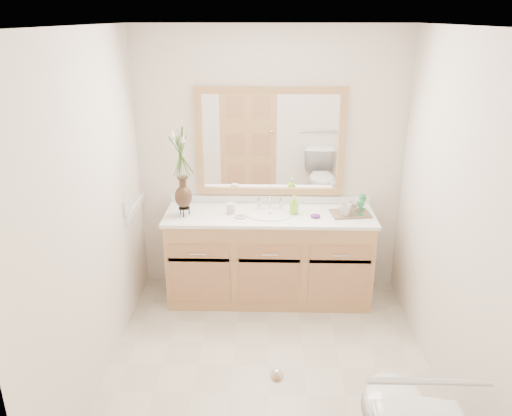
{
  "coord_description": "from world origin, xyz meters",
  "views": [
    {
      "loc": [
        -0.02,
        -3.05,
        2.46
      ],
      "look_at": [
        -0.11,
        0.65,
        1.02
      ],
      "focal_mm": 35.0,
      "sensor_mm": 36.0,
      "label": 1
    }
  ],
  "objects_px": {
    "tumbler": "(231,208)",
    "soap_bottle": "(294,205)",
    "flower_vase": "(182,161)",
    "tray": "(350,214)"
  },
  "relations": [
    {
      "from": "tumbler",
      "to": "soap_bottle",
      "type": "relative_size",
      "value": 0.65
    },
    {
      "from": "flower_vase",
      "to": "tray",
      "type": "relative_size",
      "value": 2.19
    },
    {
      "from": "flower_vase",
      "to": "tumbler",
      "type": "distance_m",
      "value": 0.6
    },
    {
      "from": "flower_vase",
      "to": "tumbler",
      "type": "bearing_deg",
      "value": 8.24
    },
    {
      "from": "tumbler",
      "to": "tray",
      "type": "height_order",
      "value": "tumbler"
    },
    {
      "from": "flower_vase",
      "to": "soap_bottle",
      "type": "relative_size",
      "value": 4.92
    },
    {
      "from": "tray",
      "to": "flower_vase",
      "type": "bearing_deg",
      "value": 174.82
    },
    {
      "from": "soap_bottle",
      "to": "tumbler",
      "type": "bearing_deg",
      "value": 178.42
    },
    {
      "from": "tumbler",
      "to": "tray",
      "type": "bearing_deg",
      "value": -0.08
    },
    {
      "from": "tumbler",
      "to": "soap_bottle",
      "type": "bearing_deg",
      "value": 1.46
    }
  ]
}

